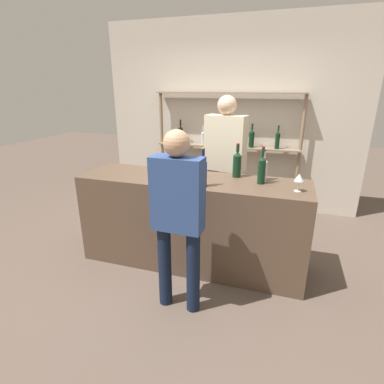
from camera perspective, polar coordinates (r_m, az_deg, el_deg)
The scene contains 11 objects.
ground_plane at distance 3.44m, azimuth 0.00°, elevation -12.94°, with size 16.00×16.00×0.00m, color brown.
bar_counter at distance 3.21m, azimuth 0.00°, elevation -5.67°, with size 2.34×0.65×0.96m, color brown.
back_wall at distance 4.80m, azimuth 7.22°, elevation 14.00°, with size 3.94×0.12×2.80m, color beige.
back_shelf at distance 4.65m, azimuth 6.70°, elevation 11.07°, with size 2.19×0.18×1.77m.
counter_bottle_0 at distance 2.92m, azimuth 13.14°, elevation 4.22°, with size 0.07×0.07×0.36m.
counter_bottle_1 at distance 2.76m, azimuth 2.13°, elevation 3.87°, with size 0.07×0.07×0.37m.
counter_bottle_2 at distance 3.10m, azimuth 8.57°, elevation 5.33°, with size 0.08×0.08×0.35m.
counter_bottle_3 at distance 3.03m, azimuth 13.39°, elevation 4.39°, with size 0.08×0.08×0.31m.
wine_glass at distance 2.79m, azimuth 19.73°, elevation 2.54°, with size 0.08×0.08×0.16m.
server_behind_counter at distance 3.78m, azimuth 6.33°, elevation 6.76°, with size 0.52×0.30×1.75m.
customer_center at distance 2.38m, azimuth -2.73°, elevation -3.59°, with size 0.41×0.20×1.55m.
Camera 1 is at (0.88, -2.77, 1.84)m, focal length 28.00 mm.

